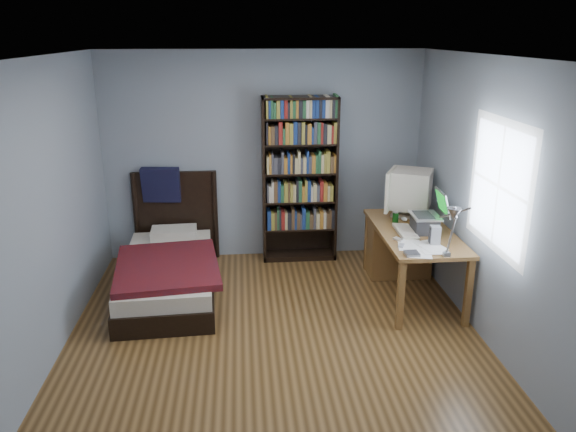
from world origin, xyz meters
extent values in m
plane|color=#4D3316|center=(0.00, 0.00, 0.00)|extent=(4.20, 4.20, 0.00)
plane|color=white|center=(0.00, 0.00, 2.50)|extent=(4.20, 4.20, 0.00)
cube|color=gray|center=(0.00, 2.10, 1.25)|extent=(3.80, 0.04, 2.50)
cube|color=gray|center=(0.00, -2.10, 1.25)|extent=(3.80, 0.04, 2.50)
cube|color=gray|center=(-1.90, 0.00, 1.25)|extent=(0.04, 4.20, 2.50)
cube|color=gray|center=(1.90, 0.00, 1.25)|extent=(0.04, 4.20, 2.50)
cube|color=white|center=(1.89, -0.15, 1.45)|extent=(0.01, 1.14, 1.14)
cube|color=white|center=(1.88, -0.15, 1.45)|extent=(0.01, 1.00, 1.00)
cube|color=brown|center=(1.50, 0.80, 0.71)|extent=(0.75, 1.52, 0.04)
cube|color=brown|center=(1.18, 0.09, 0.34)|extent=(0.06, 0.06, 0.69)
cube|color=brown|center=(1.83, 0.09, 0.34)|extent=(0.06, 0.06, 0.69)
cube|color=brown|center=(1.18, 1.51, 0.34)|extent=(0.06, 0.06, 0.69)
cube|color=brown|center=(1.83, 1.51, 0.34)|extent=(0.06, 0.06, 0.69)
cube|color=brown|center=(1.50, 1.34, 0.34)|extent=(0.69, 0.40, 0.68)
cube|color=beige|center=(1.54, 1.29, 0.75)|extent=(0.36, 0.34, 0.03)
cylinder|color=beige|center=(1.54, 1.29, 0.80)|extent=(0.11, 0.11, 0.07)
cube|color=beige|center=(1.58, 1.29, 1.04)|extent=(0.58, 0.57, 0.42)
cube|color=beige|center=(1.36, 1.29, 1.04)|extent=(0.22, 0.41, 0.44)
cube|color=blue|center=(1.34, 1.29, 1.04)|extent=(0.15, 0.30, 0.29)
cube|color=#2D2D30|center=(1.59, 0.75, 0.81)|extent=(0.25, 0.29, 0.16)
cube|color=silver|center=(1.59, 0.75, 0.90)|extent=(0.29, 0.37, 0.02)
cube|color=#2D2D30|center=(1.57, 0.75, 0.91)|extent=(0.19, 0.29, 0.00)
cube|color=silver|center=(1.76, 0.75, 1.04)|extent=(0.10, 0.36, 0.26)
cube|color=#0CBF26|center=(1.74, 0.75, 1.04)|extent=(0.07, 0.30, 0.20)
cube|color=#99999E|center=(1.58, 0.08, 0.75)|extent=(0.06, 0.05, 0.04)
cylinder|color=#99999E|center=(1.58, 0.02, 0.96)|extent=(0.02, 0.14, 0.39)
cylinder|color=#99999E|center=(1.51, -0.20, 1.24)|extent=(0.16, 0.32, 0.19)
cone|color=#99999E|center=(1.44, -0.35, 1.28)|extent=(0.12, 0.12, 0.10)
cube|color=beige|center=(1.39, 0.73, 0.75)|extent=(0.18, 0.44, 0.04)
cube|color=gray|center=(1.57, 0.39, 0.82)|extent=(0.10, 0.10, 0.19)
cylinder|color=#073811|center=(1.37, 1.05, 0.79)|extent=(0.06, 0.06, 0.12)
ellipsoid|color=silver|center=(1.48, 1.12, 0.75)|extent=(0.06, 0.11, 0.04)
cube|color=silver|center=(1.26, 0.52, 0.74)|extent=(0.10, 0.12, 0.02)
cube|color=gray|center=(1.24, 0.35, 0.74)|extent=(0.08, 0.10, 0.02)
cube|color=gray|center=(1.27, 0.14, 0.74)|extent=(0.13, 0.13, 0.03)
cube|color=black|center=(-0.01, 1.94, 0.99)|extent=(0.03, 0.30, 1.98)
cube|color=black|center=(0.85, 1.94, 0.99)|extent=(0.03, 0.30, 1.98)
cube|color=black|center=(0.42, 1.94, 1.97)|extent=(0.89, 0.30, 0.03)
cube|color=black|center=(0.42, 1.94, 0.03)|extent=(0.89, 0.30, 0.06)
cube|color=black|center=(0.42, 2.08, 0.99)|extent=(0.89, 0.02, 1.98)
cube|color=olive|center=(0.42, 1.92, 1.02)|extent=(0.81, 0.22, 1.78)
cube|color=black|center=(-1.08, 1.05, 0.11)|extent=(1.05, 1.95, 0.22)
cube|color=beige|center=(-1.08, 1.05, 0.30)|extent=(1.01, 1.89, 0.16)
cube|color=maroon|center=(-1.05, 0.81, 0.41)|extent=(1.16, 1.35, 0.07)
cube|color=beige|center=(-1.08, 1.75, 0.43)|extent=(0.54, 0.36, 0.12)
cube|color=black|center=(-1.08, 2.06, 0.55)|extent=(1.01, 0.05, 1.10)
cylinder|color=black|center=(-1.55, 2.04, 0.55)|extent=(0.06, 0.06, 1.10)
cylinder|color=black|center=(-0.60, 2.04, 0.55)|extent=(0.06, 0.06, 1.10)
cube|color=black|center=(-1.23, 2.03, 0.95)|extent=(0.46, 0.20, 0.43)
camera|label=1|loc=(-0.27, -4.54, 2.68)|focal=35.00mm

